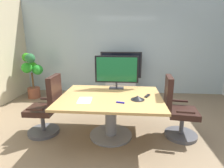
{
  "coord_description": "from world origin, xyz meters",
  "views": [
    {
      "loc": [
        0.11,
        -2.82,
        1.73
      ],
      "look_at": [
        -0.15,
        0.33,
        0.9
      ],
      "focal_mm": 28.71,
      "sensor_mm": 36.0,
      "label": 1
    }
  ],
  "objects_px": {
    "wall_display_unit": "(121,81)",
    "remote_control": "(147,96)",
    "office_chair_left": "(47,110)",
    "office_chair_right": "(177,112)",
    "conference_table": "(111,106)",
    "conference_phone": "(138,98)",
    "potted_plant": "(33,72)",
    "tv_monitor": "(117,70)"
  },
  "relations": [
    {
      "from": "conference_table",
      "to": "office_chair_right",
      "type": "height_order",
      "value": "office_chair_right"
    },
    {
      "from": "office_chair_left",
      "to": "office_chair_right",
      "type": "height_order",
      "value": "same"
    },
    {
      "from": "potted_plant",
      "to": "remote_control",
      "type": "bearing_deg",
      "value": -31.64
    },
    {
      "from": "tv_monitor",
      "to": "remote_control",
      "type": "distance_m",
      "value": 0.8
    },
    {
      "from": "wall_display_unit",
      "to": "conference_phone",
      "type": "xyz_separation_m",
      "value": [
        0.35,
        -2.51,
        0.34
      ]
    },
    {
      "from": "conference_table",
      "to": "conference_phone",
      "type": "distance_m",
      "value": 0.52
    },
    {
      "from": "office_chair_right",
      "to": "tv_monitor",
      "type": "relative_size",
      "value": 1.3
    },
    {
      "from": "conference_table",
      "to": "office_chair_right",
      "type": "relative_size",
      "value": 1.57
    },
    {
      "from": "office_chair_right",
      "to": "tv_monitor",
      "type": "xyz_separation_m",
      "value": [
        -1.08,
        0.42,
        0.65
      ]
    },
    {
      "from": "office_chair_left",
      "to": "conference_phone",
      "type": "distance_m",
      "value": 1.64
    },
    {
      "from": "potted_plant",
      "to": "remote_control",
      "type": "height_order",
      "value": "potted_plant"
    },
    {
      "from": "office_chair_left",
      "to": "potted_plant",
      "type": "xyz_separation_m",
      "value": [
        -1.25,
        1.92,
        0.31
      ]
    },
    {
      "from": "office_chair_right",
      "to": "tv_monitor",
      "type": "bearing_deg",
      "value": 74.92
    },
    {
      "from": "conference_phone",
      "to": "remote_control",
      "type": "xyz_separation_m",
      "value": [
        0.18,
        0.19,
        -0.02
      ]
    },
    {
      "from": "office_chair_right",
      "to": "conference_phone",
      "type": "height_order",
      "value": "office_chair_right"
    },
    {
      "from": "conference_phone",
      "to": "office_chair_right",
      "type": "bearing_deg",
      "value": 17.51
    },
    {
      "from": "wall_display_unit",
      "to": "remote_control",
      "type": "relative_size",
      "value": 7.71
    },
    {
      "from": "office_chair_right",
      "to": "conference_phone",
      "type": "xyz_separation_m",
      "value": [
        -0.71,
        -0.22,
        0.32
      ]
    },
    {
      "from": "potted_plant",
      "to": "office_chair_right",
      "type": "bearing_deg",
      "value": -27.2
    },
    {
      "from": "conference_phone",
      "to": "remote_control",
      "type": "bearing_deg",
      "value": 46.77
    },
    {
      "from": "conference_table",
      "to": "office_chair_left",
      "type": "relative_size",
      "value": 1.57
    },
    {
      "from": "wall_display_unit",
      "to": "potted_plant",
      "type": "bearing_deg",
      "value": -169.49
    },
    {
      "from": "office_chair_left",
      "to": "remote_control",
      "type": "relative_size",
      "value": 6.41
    },
    {
      "from": "wall_display_unit",
      "to": "conference_phone",
      "type": "relative_size",
      "value": 5.95
    },
    {
      "from": "conference_table",
      "to": "wall_display_unit",
      "type": "distance_m",
      "value": 2.37
    },
    {
      "from": "office_chair_left",
      "to": "potted_plant",
      "type": "bearing_deg",
      "value": -147.41
    },
    {
      "from": "conference_phone",
      "to": "remote_control",
      "type": "distance_m",
      "value": 0.26
    },
    {
      "from": "office_chair_right",
      "to": "wall_display_unit",
      "type": "bearing_deg",
      "value": 31.03
    },
    {
      "from": "office_chair_left",
      "to": "office_chair_right",
      "type": "xyz_separation_m",
      "value": [
        2.31,
        0.09,
        0.0
      ]
    },
    {
      "from": "tv_monitor",
      "to": "wall_display_unit",
      "type": "relative_size",
      "value": 0.64
    },
    {
      "from": "conference_table",
      "to": "potted_plant",
      "type": "distance_m",
      "value": 3.07
    },
    {
      "from": "wall_display_unit",
      "to": "remote_control",
      "type": "distance_m",
      "value": 2.41
    },
    {
      "from": "remote_control",
      "to": "office_chair_left",
      "type": "bearing_deg",
      "value": -152.42
    },
    {
      "from": "office_chair_left",
      "to": "potted_plant",
      "type": "height_order",
      "value": "potted_plant"
    },
    {
      "from": "office_chair_left",
      "to": "remote_control",
      "type": "distance_m",
      "value": 1.8
    },
    {
      "from": "tv_monitor",
      "to": "potted_plant",
      "type": "distance_m",
      "value": 2.86
    },
    {
      "from": "wall_display_unit",
      "to": "tv_monitor",
      "type": "bearing_deg",
      "value": -90.76
    },
    {
      "from": "office_chair_left",
      "to": "potted_plant",
      "type": "relative_size",
      "value": 0.83
    },
    {
      "from": "office_chair_right",
      "to": "tv_monitor",
      "type": "distance_m",
      "value": 1.33
    },
    {
      "from": "remote_control",
      "to": "conference_table",
      "type": "bearing_deg",
      "value": -150.32
    },
    {
      "from": "potted_plant",
      "to": "conference_table",
      "type": "bearing_deg",
      "value": -38.45
    },
    {
      "from": "office_chair_left",
      "to": "office_chair_right",
      "type": "distance_m",
      "value": 2.31
    }
  ]
}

